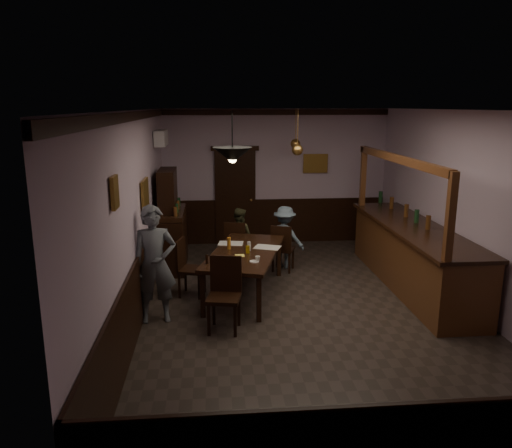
{
  "coord_description": "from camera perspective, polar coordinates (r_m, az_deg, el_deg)",
  "views": [
    {
      "loc": [
        -1.41,
        -7.02,
        3.06
      ],
      "look_at": [
        -0.7,
        0.98,
        1.15
      ],
      "focal_mm": 35.0,
      "sensor_mm": 36.0,
      "label": 1
    }
  ],
  "objects": [
    {
      "name": "person_seated_left",
      "position": [
        9.75,
        -1.96,
        -1.43
      ],
      "size": [
        0.7,
        0.66,
        1.14
      ],
      "primitive_type": "imported",
      "rotation": [
        0.0,
        0.0,
        2.57
      ],
      "color": "#45462A",
      "rests_on": "ground"
    },
    {
      "name": "coffee_cup",
      "position": [
        7.58,
        0.2,
        -3.97
      ],
      "size": [
        0.1,
        0.1,
        0.07
      ],
      "primitive_type": "imported",
      "rotation": [
        0.0,
        0.0,
        -0.28
      ],
      "color": "white",
      "rests_on": "saucer"
    },
    {
      "name": "pendant_brass_far",
      "position": [
        10.32,
        4.53,
        9.11
      ],
      "size": [
        0.2,
        0.2,
        0.81
      ],
      "color": "#BF8C3F",
      "rests_on": "ground"
    },
    {
      "name": "picture_left_small",
      "position": [
        5.59,
        -15.84,
        3.49
      ],
      "size": [
        0.04,
        0.28,
        0.36
      ],
      "color": "olive",
      "rests_on": "ground"
    },
    {
      "name": "chair_side",
      "position": [
        8.27,
        -7.89,
        -4.65
      ],
      "size": [
        0.5,
        0.5,
        0.95
      ],
      "rotation": [
        0.0,
        0.0,
        1.31
      ],
      "color": "black",
      "rests_on": "ground"
    },
    {
      "name": "sideboard",
      "position": [
        9.69,
        -9.67,
        -0.52
      ],
      "size": [
        0.51,
        1.44,
        1.9
      ],
      "color": "black",
      "rests_on": "ground"
    },
    {
      "name": "pendant_brass_mid",
      "position": [
        8.91,
        4.75,
        8.43
      ],
      "size": [
        0.2,
        0.2,
        0.81
      ],
      "color": "#BF8C3F",
      "rests_on": "ground"
    },
    {
      "name": "soda_can",
      "position": [
        8.02,
        -0.95,
        -2.92
      ],
      "size": [
        0.07,
        0.07,
        0.12
      ],
      "primitive_type": "cylinder",
      "color": "gold",
      "rests_on": "dining_table"
    },
    {
      "name": "pastry_plate",
      "position": [
        7.68,
        -2.47,
        -4.09
      ],
      "size": [
        0.22,
        0.22,
        0.01
      ],
      "primitive_type": "cylinder",
      "color": "white",
      "rests_on": "dining_table"
    },
    {
      "name": "door_back",
      "position": [
        11.16,
        -2.38,
        3.01
      ],
      "size": [
        0.9,
        0.06,
        2.1
      ],
      "primitive_type": "cube",
      "color": "black",
      "rests_on": "ground"
    },
    {
      "name": "saucer",
      "position": [
        7.59,
        -0.2,
        -4.3
      ],
      "size": [
        0.15,
        0.15,
        0.01
      ],
      "primitive_type": "cylinder",
      "color": "white",
      "rests_on": "dining_table"
    },
    {
      "name": "napkin",
      "position": [
        7.9,
        -1.88,
        -3.62
      ],
      "size": [
        0.19,
        0.19,
        0.0
      ],
      "primitive_type": "cube",
      "rotation": [
        0.0,
        0.0,
        -0.28
      ],
      "color": "#FAE75C",
      "rests_on": "dining_table"
    },
    {
      "name": "newspaper_right",
      "position": [
        8.34,
        1.32,
        -2.67
      ],
      "size": [
        0.5,
        0.43,
        0.01
      ],
      "primitive_type": "cube",
      "rotation": [
        0.0,
        0.0,
        -0.38
      ],
      "color": "silver",
      "rests_on": "dining_table"
    },
    {
      "name": "room",
      "position": [
        7.33,
        6.14,
        1.0
      ],
      "size": [
        5.01,
        8.01,
        3.01
      ],
      "color": "#2D2621",
      "rests_on": "ground"
    },
    {
      "name": "ac_unit",
      "position": [
        9.98,
        -10.8,
        9.65
      ],
      "size": [
        0.2,
        0.85,
        0.3
      ],
      "color": "white",
      "rests_on": "ground"
    },
    {
      "name": "dining_table",
      "position": [
        8.17,
        -1.28,
        -3.53
      ],
      "size": [
        1.56,
        2.39,
        0.75
      ],
      "rotation": [
        0.0,
        0.0,
        -0.28
      ],
      "color": "black",
      "rests_on": "ground"
    },
    {
      "name": "picture_back",
      "position": [
        11.29,
        6.81,
        6.89
      ],
      "size": [
        0.55,
        0.04,
        0.42
      ],
      "color": "olive",
      "rests_on": "ground"
    },
    {
      "name": "pepper_mill",
      "position": [
        7.52,
        -5.64,
        -4.02
      ],
      "size": [
        0.04,
        0.04,
        0.14
      ],
      "primitive_type": "cylinder",
      "color": "black",
      "rests_on": "dining_table"
    },
    {
      "name": "person_standing",
      "position": [
        7.27,
        -11.51,
        -4.54
      ],
      "size": [
        0.68,
        0.49,
        1.71
      ],
      "primitive_type": "imported",
      "rotation": [
        0.0,
        0.0,
        0.14
      ],
      "color": "#555A61",
      "rests_on": "ground"
    },
    {
      "name": "bar_counter",
      "position": [
        8.99,
        17.42,
        -3.29
      ],
      "size": [
        0.94,
        4.05,
        2.27
      ],
      "color": "#522916",
      "rests_on": "ground"
    },
    {
      "name": "person_seated_right",
      "position": [
        9.59,
        3.29,
        -1.5
      ],
      "size": [
        0.89,
        0.8,
        1.2
      ],
      "primitive_type": "imported",
      "rotation": [
        0.0,
        0.0,
        2.57
      ],
      "color": "slate",
      "rests_on": "ground"
    },
    {
      "name": "pastry_ring_a",
      "position": [
        7.67,
        -2.99,
        -3.9
      ],
      "size": [
        0.13,
        0.13,
        0.04
      ],
      "primitive_type": "torus",
      "color": "#C68C47",
      "rests_on": "pastry_plate"
    },
    {
      "name": "pastry_ring_b",
      "position": [
        7.63,
        -2.36,
        -3.97
      ],
      "size": [
        0.13,
        0.13,
        0.04
      ],
      "primitive_type": "torus",
      "color": "#C68C47",
      "rests_on": "pastry_plate"
    },
    {
      "name": "beer_glass",
      "position": [
        8.23,
        -3.11,
        -2.21
      ],
      "size": [
        0.06,
        0.06,
        0.2
      ],
      "primitive_type": "cylinder",
      "color": "#BF721E",
      "rests_on": "dining_table"
    },
    {
      "name": "chair_near",
      "position": [
        7.0,
        -3.59,
        -7.56
      ],
      "size": [
        0.52,
        0.52,
        1.03
      ],
      "rotation": [
        0.0,
        0.0,
        -0.2
      ],
      "color": "black",
      "rests_on": "ground"
    },
    {
      "name": "newspaper_left",
      "position": [
        8.58,
        -2.91,
        -2.22
      ],
      "size": [
        0.46,
        0.35,
        0.01
      ],
      "primitive_type": "cube",
      "rotation": [
        0.0,
        0.0,
        -0.14
      ],
      "color": "silver",
      "rests_on": "dining_table"
    },
    {
      "name": "chair_far_left",
      "position": [
        9.5,
        -2.31,
        -2.18
      ],
      "size": [
        0.49,
        0.49,
        0.93
      ],
      "rotation": [
        0.0,
        0.0,
        2.89
      ],
      "color": "black",
      "rests_on": "ground"
    },
    {
      "name": "chair_far_right",
      "position": [
        9.35,
        3.02,
        -2.56
      ],
      "size": [
        0.51,
        0.51,
        0.9
      ],
      "rotation": [
        0.0,
        0.0,
        2.76
      ],
      "color": "black",
      "rests_on": "ground"
    },
    {
      "name": "pendant_iron",
      "position": [
        7.07,
        -2.71,
        7.87
      ],
      "size": [
        0.56,
        0.56,
        0.73
      ],
      "color": "black",
      "rests_on": "ground"
    },
    {
      "name": "water_glass",
      "position": [
        8.14,
        -0.82,
        -2.56
      ],
      "size": [
        0.06,
        0.06,
        0.15
      ],
      "primitive_type": "cylinder",
      "color": "silver",
      "rests_on": "dining_table"
    },
    {
      "name": "picture_left_large",
      "position": [
        8.0,
        -12.56,
        3.28
      ],
      "size": [
        0.04,
        0.62,
        0.48
      ],
      "color": "olive",
      "rests_on": "ground"
    }
  ]
}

